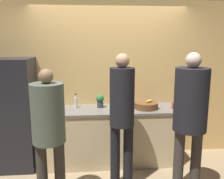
# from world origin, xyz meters

# --- Properties ---
(ground_plane) EXTENTS (14.00, 14.00, 0.00)m
(ground_plane) POSITION_xyz_m (0.00, 0.00, 0.00)
(ground_plane) COLOR #9E8460
(wall_back) EXTENTS (5.20, 0.06, 2.60)m
(wall_back) POSITION_xyz_m (0.00, 0.69, 1.30)
(wall_back) COLOR #E0B266
(wall_back) RESTS_ON ground_plane
(counter) EXTENTS (2.17, 0.67, 0.90)m
(counter) POSITION_xyz_m (0.00, 0.37, 0.45)
(counter) COLOR beige
(counter) RESTS_ON ground_plane
(refrigerator) EXTENTS (0.76, 0.65, 1.70)m
(refrigerator) POSITION_xyz_m (-1.56, 0.36, 0.85)
(refrigerator) COLOR #232328
(refrigerator) RESTS_ON ground_plane
(person_left) EXTENTS (0.38, 0.38, 1.65)m
(person_left) POSITION_xyz_m (-0.81, -0.63, 1.01)
(person_left) COLOR #38332D
(person_left) RESTS_ON ground_plane
(person_center) EXTENTS (0.32, 0.32, 1.80)m
(person_center) POSITION_xyz_m (0.09, -0.33, 1.06)
(person_center) COLOR black
(person_center) RESTS_ON ground_plane
(person_right) EXTENTS (0.41, 0.41, 1.83)m
(person_right) POSITION_xyz_m (0.89, -0.61, 1.13)
(person_right) COLOR #38332D
(person_right) RESTS_ON ground_plane
(fruit_bowl) EXTENTS (0.37, 0.37, 0.14)m
(fruit_bowl) POSITION_xyz_m (0.56, 0.32, 0.95)
(fruit_bowl) COLOR brown
(fruit_bowl) RESTS_ON counter
(utensil_crock) EXTENTS (0.10, 0.10, 0.30)m
(utensil_crock) POSITION_xyz_m (0.25, 0.45, 0.98)
(utensil_crock) COLOR #ADA393
(utensil_crock) RESTS_ON counter
(bottle_clear) EXTENTS (0.05, 0.05, 0.23)m
(bottle_clear) POSITION_xyz_m (-0.55, 0.46, 0.99)
(bottle_clear) COLOR silver
(bottle_clear) RESTS_ON counter
(cup_red) EXTENTS (0.09, 0.09, 0.10)m
(cup_red) POSITION_xyz_m (1.00, 0.27, 0.95)
(cup_red) COLOR #A33D33
(cup_red) RESTS_ON counter
(potted_plant) EXTENTS (0.13, 0.13, 0.21)m
(potted_plant) POSITION_xyz_m (-0.16, 0.45, 1.01)
(potted_plant) COLOR #3D3D42
(potted_plant) RESTS_ON counter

